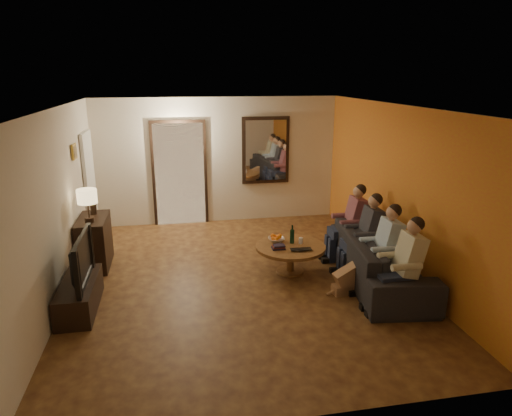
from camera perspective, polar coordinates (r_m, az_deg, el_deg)
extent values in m
cube|color=#3F1D10|center=(7.10, -1.96, -8.96)|extent=(5.00, 6.00, 0.01)
cube|color=white|center=(6.43, -2.19, 12.47)|extent=(5.00, 6.00, 0.01)
cube|color=beige|center=(9.55, -4.76, 5.88)|extent=(5.00, 0.02, 2.60)
cube|color=beige|center=(3.89, 4.62, -10.33)|extent=(5.00, 0.02, 2.60)
cube|color=beige|center=(6.76, -23.52, 0.09)|extent=(0.02, 6.00, 2.60)
cube|color=beige|center=(7.42, 17.40, 2.09)|extent=(0.02, 6.00, 2.60)
cube|color=orange|center=(7.42, 17.33, 2.08)|extent=(0.01, 6.00, 2.60)
cube|color=#FFE0A5|center=(9.53, -9.51, 4.16)|extent=(1.00, 0.06, 2.10)
cube|color=black|center=(9.52, -9.51, 4.14)|extent=(1.12, 0.04, 2.22)
cube|color=silver|center=(9.58, -7.97, 3.36)|extent=(0.45, 0.03, 1.70)
cube|color=black|center=(9.63, 1.21, 7.22)|extent=(1.00, 0.05, 1.40)
cube|color=white|center=(9.60, 1.25, 7.19)|extent=(0.86, 0.02, 1.26)
cube|color=white|center=(9.01, -20.01, 2.46)|extent=(0.06, 0.85, 2.04)
cube|color=#B28C33|center=(7.89, -21.77, 6.57)|extent=(0.03, 0.28, 0.24)
cube|color=brown|center=(7.88, -21.67, 6.58)|extent=(0.01, 0.22, 0.18)
cube|color=black|center=(7.88, -19.53, -4.05)|extent=(0.45, 0.93, 0.82)
cube|color=black|center=(6.63, -21.21, -10.18)|extent=(0.45, 1.19, 0.40)
imported|color=black|center=(6.43, -21.68, -6.02)|extent=(1.11, 0.15, 0.64)
imported|color=black|center=(7.17, 15.18, -6.12)|extent=(2.60, 1.29, 0.73)
cylinder|color=brown|center=(7.29, 4.30, -6.34)|extent=(1.36, 1.36, 0.45)
imported|color=white|center=(7.36, 2.55, -3.96)|extent=(0.26, 0.26, 0.06)
cylinder|color=silver|center=(7.28, 5.62, -4.09)|extent=(0.06, 0.06, 0.10)
imported|color=black|center=(6.98, 5.72, -5.35)|extent=(0.34, 0.23, 0.03)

